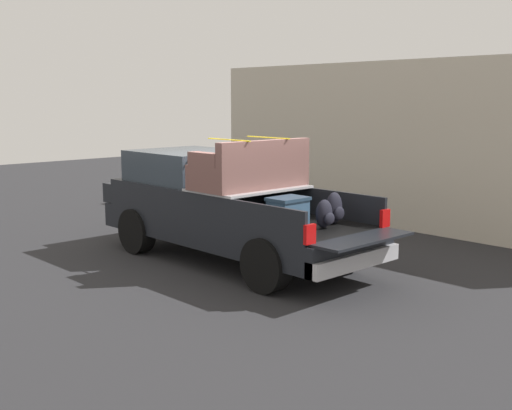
% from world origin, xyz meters
% --- Properties ---
extents(ground_plane, '(40.00, 40.00, 0.00)m').
position_xyz_m(ground_plane, '(0.00, 0.00, 0.00)').
color(ground_plane, '#262628').
extents(pickup_truck, '(6.05, 2.06, 2.23)m').
position_xyz_m(pickup_truck, '(0.37, 0.00, 0.99)').
color(pickup_truck, black).
rests_on(pickup_truck, ground_plane).
extents(building_facade, '(11.21, 0.36, 3.73)m').
position_xyz_m(building_facade, '(-0.29, -4.79, 1.86)').
color(building_facade, beige).
rests_on(building_facade, ground_plane).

